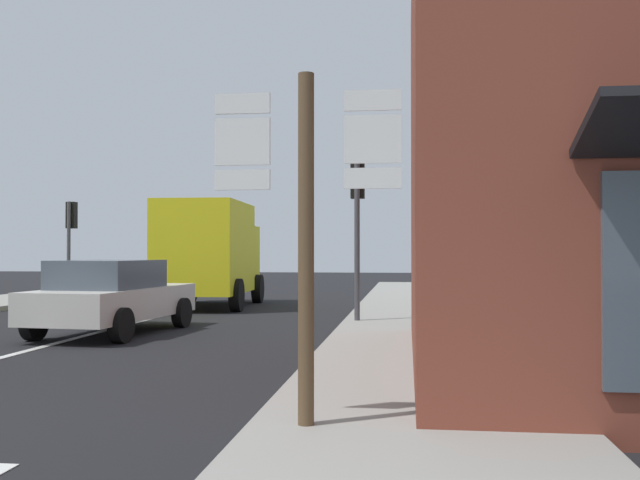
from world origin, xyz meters
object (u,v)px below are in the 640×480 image
delivery_truck (210,251)px  traffic_light_near_right (357,201)px  traffic_light_far_left (71,227)px  sedan_far (112,296)px  route_sign_post (306,221)px

delivery_truck → traffic_light_near_right: (4.69, -4.76, 1.10)m
traffic_light_far_left → traffic_light_near_right: bearing=-35.3°
traffic_light_near_right → sedan_far: bearing=-156.3°
sedan_far → traffic_light_near_right: traffic_light_near_right is taller
traffic_light_far_left → delivery_truck: bearing=-24.2°
route_sign_post → traffic_light_far_left: traffic_light_far_left is taller
traffic_light_far_left → traffic_light_near_right: (10.25, -7.26, 0.29)m
route_sign_post → traffic_light_near_right: size_ratio=0.86×
delivery_truck → route_sign_post: bearing=-71.0°
traffic_light_near_right → traffic_light_far_left: bearing=144.7°
route_sign_post → traffic_light_far_left: 19.78m
traffic_light_near_right → route_sign_post: bearing=-88.7°
route_sign_post → traffic_light_near_right: (-0.22, 9.52, 0.84)m
sedan_far → route_sign_post: route_sign_post is taller
route_sign_post → traffic_light_near_right: 9.56m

